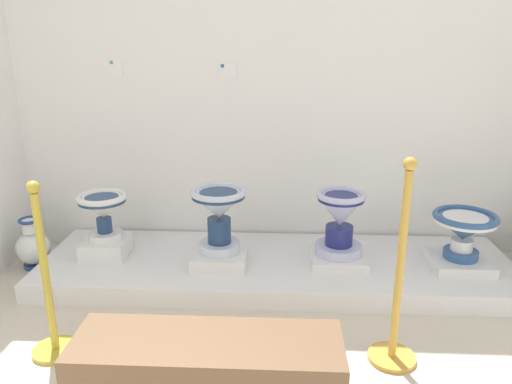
{
  "coord_description": "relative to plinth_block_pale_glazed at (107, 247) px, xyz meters",
  "views": [
    {
      "loc": [
        1.96,
        -0.47,
        1.58
      ],
      "look_at": [
        1.8,
        2.64,
        0.61
      ],
      "focal_mm": 34.48,
      "sensor_mm": 36.0,
      "label": 1
    }
  ],
  "objects": [
    {
      "name": "plinth_block_pale_glazed",
      "position": [
        0.0,
        0.0,
        0.0
      ],
      "size": [
        0.3,
        0.3,
        0.12
      ],
      "primitive_type": "cube",
      "color": "white",
      "rests_on": "display_platform"
    },
    {
      "name": "stanchion_post_near_right",
      "position": [
        1.79,
        -0.9,
        0.15
      ],
      "size": [
        0.25,
        0.25,
        1.07
      ],
      "color": "gold",
      "rests_on": "ground_plane"
    },
    {
      "name": "info_placard_second",
      "position": [
        0.82,
        0.49,
        1.17
      ],
      "size": [
        0.12,
        0.01,
        0.11
      ],
      "color": "white"
    },
    {
      "name": "plinth_block_central_ornate",
      "position": [
        1.6,
        -0.01,
        -0.03
      ],
      "size": [
        0.37,
        0.38,
        0.06
      ],
      "primitive_type": "cube",
      "color": "white",
      "rests_on": "display_platform"
    },
    {
      "name": "wall_back",
      "position": [
        1.19,
        0.53,
        1.22
      ],
      "size": [
        4.08,
        0.06,
        2.82
      ],
      "primitive_type": "cube",
      "color": "white",
      "rests_on": "ground_plane"
    },
    {
      "name": "stanchion_post_near_left",
      "position": [
        0.03,
        -0.93,
        0.1
      ],
      "size": [
        0.24,
        0.24,
        0.94
      ],
      "color": "gold",
      "rests_on": "ground_plane"
    },
    {
      "name": "antique_toilet_tall_cobalt",
      "position": [
        2.4,
        -0.06,
        0.22
      ],
      "size": [
        0.41,
        0.41,
        0.31
      ],
      "color": "#2E558B",
      "rests_on": "plinth_block_tall_cobalt"
    },
    {
      "name": "decorative_vase_corner",
      "position": [
        -0.56,
        0.06,
        -0.03
      ],
      "size": [
        0.24,
        0.24,
        0.37
      ],
      "color": "navy",
      "rests_on": "ground_plane"
    },
    {
      "name": "plinth_block_broad_patterned",
      "position": [
        0.8,
        -0.07,
        -0.02
      ],
      "size": [
        0.36,
        0.36,
        0.09
      ],
      "primitive_type": "cube",
      "color": "white",
      "rests_on": "display_platform"
    },
    {
      "name": "display_platform",
      "position": [
        1.19,
        0.0,
        -0.13
      ],
      "size": [
        3.21,
        0.95,
        0.13
      ],
      "primitive_type": "cube",
      "color": "white",
      "rests_on": "ground_plane"
    },
    {
      "name": "plinth_block_tall_cobalt",
      "position": [
        2.4,
        -0.06,
        -0.03
      ],
      "size": [
        0.38,
        0.36,
        0.06
      ],
      "primitive_type": "cube",
      "color": "white",
      "rests_on": "display_platform"
    },
    {
      "name": "info_placard_first",
      "position": [
        0.01,
        0.49,
        1.2
      ],
      "size": [
        0.09,
        0.01,
        0.12
      ],
      "color": "white"
    },
    {
      "name": "antique_toilet_pale_glazed",
      "position": [
        -0.0,
        0.0,
        0.29
      ],
      "size": [
        0.34,
        0.34,
        0.33
      ],
      "color": "white",
      "rests_on": "plinth_block_pale_glazed"
    },
    {
      "name": "antique_toilet_broad_patterned",
      "position": [
        0.8,
        -0.07,
        0.32
      ],
      "size": [
        0.37,
        0.37,
        0.44
      ],
      "color": "silver",
      "rests_on": "plinth_block_broad_patterned"
    },
    {
      "name": "museum_bench",
      "position": [
        0.91,
        -1.37,
        0.01
      ],
      "size": [
        1.12,
        0.36,
        0.4
      ],
      "primitive_type": "cube",
      "color": "brown",
      "rests_on": "ground_plane"
    },
    {
      "name": "antique_toilet_central_ornate",
      "position": [
        1.6,
        -0.01,
        0.26
      ],
      "size": [
        0.32,
        0.32,
        0.43
      ],
      "color": "silver",
      "rests_on": "plinth_block_central_ornate"
    }
  ]
}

